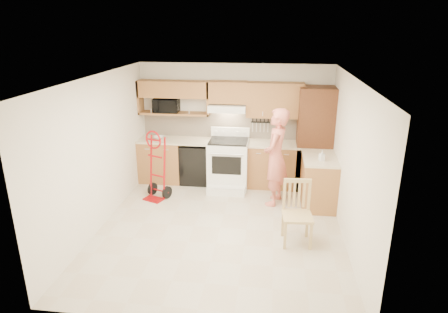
% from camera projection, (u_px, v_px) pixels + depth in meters
% --- Properties ---
extents(floor, '(4.00, 4.50, 0.02)m').
position_uv_depth(floor, '(220.00, 228.00, 6.58)').
color(floor, beige).
rests_on(floor, ground).
extents(ceiling, '(4.00, 4.50, 0.02)m').
position_uv_depth(ceiling, '(220.00, 77.00, 5.77)').
color(ceiling, white).
rests_on(ceiling, ground).
extents(wall_back, '(4.00, 0.02, 2.50)m').
position_uv_depth(wall_back, '(234.00, 123.00, 8.30)').
color(wall_back, silver).
rests_on(wall_back, ground).
extents(wall_front, '(4.00, 0.02, 2.50)m').
position_uv_depth(wall_front, '(190.00, 228.00, 4.05)').
color(wall_front, silver).
rests_on(wall_front, ground).
extents(wall_left, '(0.02, 4.50, 2.50)m').
position_uv_depth(wall_left, '(99.00, 153.00, 6.42)').
color(wall_left, silver).
rests_on(wall_left, ground).
extents(wall_right, '(0.02, 4.50, 2.50)m').
position_uv_depth(wall_right, '(351.00, 163.00, 5.93)').
color(wall_right, silver).
rests_on(wall_right, ground).
extents(backsplash, '(3.92, 0.03, 0.55)m').
position_uv_depth(backsplash, '(234.00, 126.00, 8.29)').
color(backsplash, beige).
rests_on(backsplash, wall_back).
extents(lower_cab_left, '(0.90, 0.60, 0.90)m').
position_uv_depth(lower_cab_left, '(162.00, 160.00, 8.45)').
color(lower_cab_left, '#975C34').
rests_on(lower_cab_left, ground).
extents(dishwasher, '(0.60, 0.60, 0.85)m').
position_uv_depth(dishwasher, '(196.00, 163.00, 8.37)').
color(dishwasher, black).
rests_on(dishwasher, ground).
extents(lower_cab_right, '(1.14, 0.60, 0.90)m').
position_uv_depth(lower_cab_right, '(272.00, 165.00, 8.16)').
color(lower_cab_right, '#975C34').
rests_on(lower_cab_right, ground).
extents(countertop_left, '(1.50, 0.63, 0.04)m').
position_uv_depth(countertop_left, '(174.00, 140.00, 8.26)').
color(countertop_left, beige).
rests_on(countertop_left, lower_cab_left).
extents(countertop_right, '(1.14, 0.63, 0.04)m').
position_uv_depth(countertop_right, '(273.00, 144.00, 8.01)').
color(countertop_right, beige).
rests_on(countertop_right, lower_cab_right).
extents(cab_return_right, '(0.60, 1.00, 0.90)m').
position_uv_depth(cab_return_right, '(318.00, 182.00, 7.31)').
color(cab_return_right, '#975C34').
rests_on(cab_return_right, ground).
extents(countertop_return, '(0.63, 1.00, 0.04)m').
position_uv_depth(countertop_return, '(320.00, 158.00, 7.16)').
color(countertop_return, beige).
rests_on(countertop_return, cab_return_right).
extents(pantry_tall, '(0.70, 0.60, 2.10)m').
position_uv_depth(pantry_tall, '(314.00, 139.00, 7.87)').
color(pantry_tall, '#552B15').
rests_on(pantry_tall, ground).
extents(upper_cab_left, '(1.50, 0.33, 0.34)m').
position_uv_depth(upper_cab_left, '(174.00, 89.00, 8.04)').
color(upper_cab_left, '#975C34').
rests_on(upper_cab_left, wall_back).
extents(upper_shelf_mw, '(1.50, 0.33, 0.04)m').
position_uv_depth(upper_shelf_mw, '(175.00, 113.00, 8.21)').
color(upper_shelf_mw, '#975C34').
rests_on(upper_shelf_mw, wall_back).
extents(upper_cab_center, '(0.76, 0.33, 0.44)m').
position_uv_depth(upper_cab_center, '(228.00, 92.00, 7.92)').
color(upper_cab_center, '#975C34').
rests_on(upper_cab_center, wall_back).
extents(upper_cab_right, '(1.14, 0.33, 0.70)m').
position_uv_depth(upper_cab_right, '(275.00, 100.00, 7.85)').
color(upper_cab_right, '#975C34').
rests_on(upper_cab_right, wall_back).
extents(range_hood, '(0.76, 0.46, 0.14)m').
position_uv_depth(range_hood, '(228.00, 108.00, 7.96)').
color(range_hood, white).
rests_on(range_hood, wall_back).
extents(knife_strip, '(0.40, 0.05, 0.29)m').
position_uv_depth(knife_strip, '(260.00, 125.00, 8.18)').
color(knife_strip, black).
rests_on(knife_strip, backsplash).
extents(microwave, '(0.53, 0.36, 0.29)m').
position_uv_depth(microwave, '(166.00, 105.00, 8.18)').
color(microwave, black).
rests_on(microwave, upper_shelf_mw).
extents(range, '(0.81, 1.07, 1.19)m').
position_uv_depth(range, '(228.00, 160.00, 8.02)').
color(range, white).
rests_on(range, ground).
extents(person, '(0.59, 0.76, 1.84)m').
position_uv_depth(person, '(276.00, 157.00, 7.21)').
color(person, '#D76D5E').
rests_on(person, ground).
extents(hand_truck, '(0.62, 0.60, 1.24)m').
position_uv_depth(hand_truck, '(155.00, 169.00, 7.50)').
color(hand_truck, '#A20B0E').
rests_on(hand_truck, ground).
extents(dining_chair, '(0.48, 0.52, 1.00)m').
position_uv_depth(dining_chair, '(297.00, 214.00, 5.98)').
color(dining_chair, tan).
rests_on(dining_chair, ground).
extents(soap_bottle, '(0.11, 0.11, 0.19)m').
position_uv_depth(soap_bottle, '(322.00, 156.00, 6.95)').
color(soap_bottle, white).
rests_on(soap_bottle, countertop_return).
extents(bowl, '(0.23, 0.23, 0.05)m').
position_uv_depth(bowl, '(159.00, 137.00, 8.29)').
color(bowl, white).
rests_on(bowl, countertop_left).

